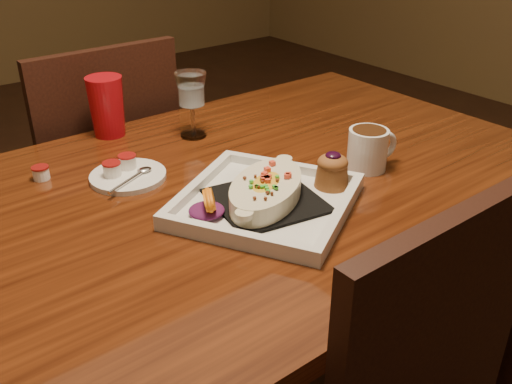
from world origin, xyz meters
TOP-DOWN VIEW (x-y plane):
  - table at (0.00, 0.00)m, footprint 1.50×0.90m
  - chair_far at (-0.00, 0.63)m, footprint 0.42×0.42m
  - plate at (0.03, -0.11)m, footprint 0.41×0.41m
  - coffee_mug at (0.30, -0.11)m, footprint 0.12×0.08m
  - goblet at (0.10, 0.27)m, footprint 0.07×0.07m
  - saucer at (-0.13, 0.16)m, footprint 0.16×0.16m
  - creamer_loose at (-0.27, 0.27)m, footprint 0.04×0.04m
  - red_tumbler at (-0.05, 0.40)m, footprint 0.09×0.09m

SIDE VIEW (x-z plane):
  - chair_far at x=0.00m, z-range 0.04..0.97m
  - table at x=0.00m, z-range 0.28..1.03m
  - saucer at x=-0.13m, z-range 0.71..0.81m
  - creamer_loose at x=-0.27m, z-range 0.75..0.78m
  - plate at x=0.03m, z-range 0.73..0.82m
  - coffee_mug at x=0.30m, z-range 0.75..0.84m
  - red_tumbler at x=-0.05m, z-range 0.75..0.89m
  - goblet at x=0.10m, z-range 0.78..0.94m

